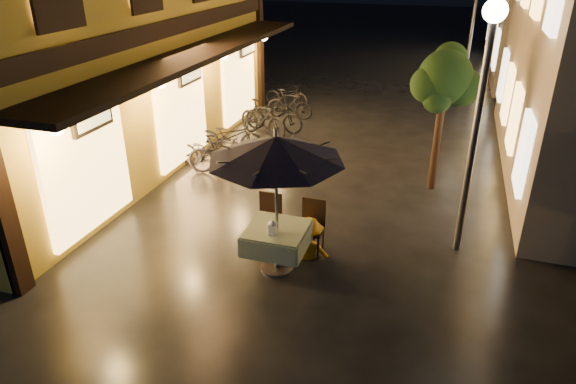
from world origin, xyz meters
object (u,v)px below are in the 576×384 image
(person_yellow, at_px, (309,220))
(table_lantern, at_px, (273,226))
(patio_umbrella, at_px, (276,149))
(person_orange, at_px, (269,216))
(bicycle_0, at_px, (206,153))
(streetlamp_near, at_px, (483,88))
(cafe_table, at_px, (277,238))

(person_yellow, bearing_deg, table_lantern, 45.59)
(patio_umbrella, bearing_deg, person_orange, 122.10)
(table_lantern, distance_m, bicycle_0, 4.75)
(streetlamp_near, xyz_separation_m, cafe_table, (-2.86, -1.57, -2.33))
(table_lantern, relative_size, person_yellow, 0.18)
(person_yellow, relative_size, bicycle_0, 0.85)
(person_orange, bearing_deg, streetlamp_near, -154.66)
(patio_umbrella, bearing_deg, person_yellow, 55.24)
(streetlamp_near, relative_size, table_lantern, 16.92)
(patio_umbrella, distance_m, table_lantern, 1.25)
(streetlamp_near, distance_m, patio_umbrella, 3.35)
(person_orange, bearing_deg, cafe_table, 129.14)
(streetlamp_near, distance_m, bicycle_0, 6.62)
(streetlamp_near, bearing_deg, person_yellow, -157.74)
(cafe_table, distance_m, table_lantern, 0.39)
(cafe_table, relative_size, person_orange, 0.73)
(cafe_table, bearing_deg, streetlamp_near, 28.74)
(cafe_table, bearing_deg, bicycle_0, 130.65)
(cafe_table, relative_size, person_yellow, 0.71)
(streetlamp_near, bearing_deg, patio_umbrella, -151.26)
(table_lantern, bearing_deg, cafe_table, 90.00)
(person_yellow, bearing_deg, patio_umbrella, 37.90)
(patio_umbrella, relative_size, bicycle_0, 1.49)
(patio_umbrella, relative_size, table_lantern, 9.84)
(table_lantern, bearing_deg, streetlamp_near, 31.71)
(streetlamp_near, distance_m, person_orange, 4.03)
(table_lantern, xyz_separation_m, person_orange, (-0.32, 0.71, -0.24))
(cafe_table, xyz_separation_m, person_yellow, (0.39, 0.56, 0.11))
(person_orange, xyz_separation_m, bicycle_0, (-2.65, 2.95, -0.25))
(person_orange, relative_size, bicycle_0, 0.83)
(patio_umbrella, height_order, person_yellow, patio_umbrella)
(cafe_table, distance_m, patio_umbrella, 1.56)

